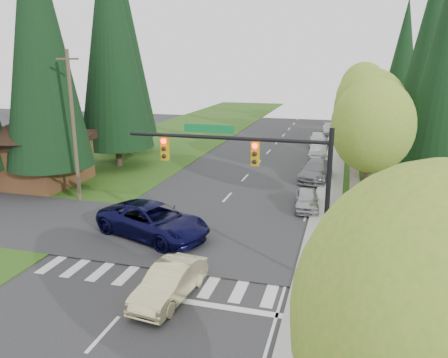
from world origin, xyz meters
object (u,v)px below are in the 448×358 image
at_px(parked_car_a, 307,200).
at_px(parked_car_d, 318,139).
at_px(parked_car_b, 316,170).
at_px(parked_car_e, 329,129).
at_px(parked_car_c, 318,152).
at_px(sedan_champagne, 170,283).
at_px(suv_navy, 153,221).

xyz_separation_m(parked_car_a, parked_car_d, (-0.85, 21.82, 0.17)).
relative_size(parked_car_b, parked_car_e, 1.19).
bearing_deg(parked_car_d, parked_car_c, -90.59).
xyz_separation_m(parked_car_c, parked_car_e, (0.41, 15.65, -0.02)).
bearing_deg(sedan_champagne, suv_navy, 126.37).
bearing_deg(parked_car_c, suv_navy, -106.44).
bearing_deg(parked_car_b, sedan_champagne, -96.07).
distance_m(parked_car_b, parked_car_c, 8.09).
bearing_deg(parked_car_d, parked_car_a, -92.36).
height_order(suv_navy, parked_car_d, suv_navy).
xyz_separation_m(sedan_champagne, parked_car_a, (4.25, 12.64, -0.07)).
xyz_separation_m(parked_car_a, parked_car_b, (0.00, 7.50, 0.13)).
bearing_deg(parked_car_a, parked_car_b, 84.00).
bearing_deg(parked_car_b, parked_car_e, 95.85).
xyz_separation_m(parked_car_a, parked_car_c, (-0.41, 15.57, 0.03)).
height_order(parked_car_a, parked_car_b, parked_car_b).
distance_m(parked_car_a, parked_car_e, 31.23).
relative_size(parked_car_a, parked_car_b, 0.71).
distance_m(sedan_champagne, suv_navy, 6.65).
height_order(parked_car_c, parked_car_e, parked_car_c).
distance_m(sedan_champagne, parked_car_a, 13.34).
distance_m(parked_car_a, parked_car_d, 21.84).
bearing_deg(parked_car_b, parked_car_d, 99.25).
xyz_separation_m(suv_navy, parked_car_d, (6.74, 28.71, -0.10)).
bearing_deg(suv_navy, parked_car_e, 8.23).
height_order(suv_navy, parked_car_b, suv_navy).
xyz_separation_m(parked_car_b, parked_car_d, (-0.85, 14.32, 0.04)).
height_order(suv_navy, parked_car_c, suv_navy).
bearing_deg(suv_navy, sedan_champagne, -130.40).
distance_m(suv_navy, parked_car_e, 38.87).
height_order(parked_car_a, parked_car_d, parked_car_d).
xyz_separation_m(parked_car_c, parked_car_d, (-0.44, 6.25, 0.14)).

